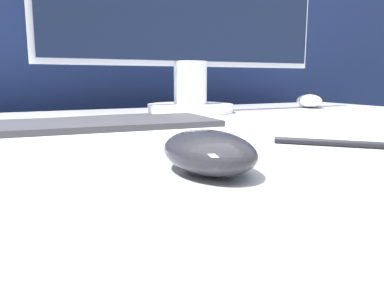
{
  "coord_description": "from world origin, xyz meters",
  "views": [
    {
      "loc": [
        -0.14,
        -0.47,
        0.8
      ],
      "look_at": [
        0.01,
        -0.17,
        0.75
      ],
      "focal_mm": 35.0,
      "sensor_mm": 36.0,
      "label": 1
    }
  ],
  "objects": [
    {
      "name": "computer_mouse_near",
      "position": [
        0.01,
        -0.2,
        0.74
      ],
      "size": [
        0.07,
        0.1,
        0.04
      ],
      "rotation": [
        0.0,
        0.0,
        -0.0
      ],
      "color": "#232328",
      "rests_on": "desk"
    },
    {
      "name": "keyboard",
      "position": [
        -0.09,
        0.03,
        0.74
      ],
      "size": [
        0.46,
        0.17,
        0.02
      ],
      "rotation": [
        0.0,
        0.0,
        -0.06
      ],
      "color": "white",
      "rests_on": "desk"
    },
    {
      "name": "computer_mouse_far",
      "position": [
        0.61,
        0.32,
        0.74
      ],
      "size": [
        0.1,
        0.12,
        0.04
      ],
      "rotation": [
        0.0,
        0.0,
        -0.41
      ],
      "color": "white",
      "rests_on": "desk"
    },
    {
      "name": "pen",
      "position": [
        0.2,
        -0.16,
        0.73
      ],
      "size": [
        0.1,
        0.1,
        0.01
      ],
      "rotation": [
        0.0,
        0.0,
        -0.8
      ],
      "color": "black",
      "rests_on": "desk"
    },
    {
      "name": "partition_panel",
      "position": [
        0.0,
        0.65,
        0.66
      ],
      "size": [
        5.0,
        0.03,
        1.31
      ],
      "color": "navy",
      "rests_on": "ground_plane"
    },
    {
      "name": "monitor",
      "position": [
        0.25,
        0.33,
        0.97
      ],
      "size": [
        0.69,
        0.2,
        0.44
      ],
      "color": "white",
      "rests_on": "desk"
    }
  ]
}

